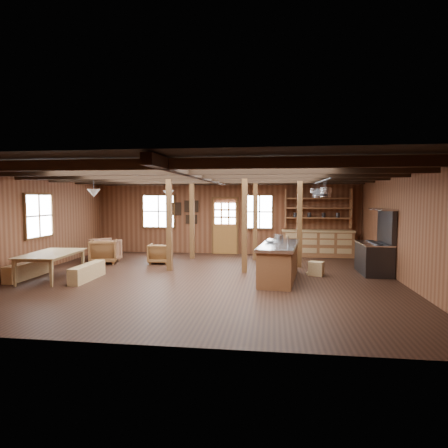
{
  "coord_description": "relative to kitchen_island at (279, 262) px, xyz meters",
  "views": [
    {
      "loc": [
        1.79,
        -9.56,
        2.12
      ],
      "look_at": [
        0.43,
        0.84,
        1.39
      ],
      "focal_mm": 30.0,
      "sensor_mm": 36.0,
      "label": 1
    }
  ],
  "objects": [
    {
      "name": "notice_boards",
      "position": [
        -3.46,
        4.34,
        1.16
      ],
      "size": [
        1.08,
        0.03,
        0.9
      ],
      "color": "white",
      "rests_on": "wall_back"
    },
    {
      "name": "back_door",
      "position": [
        -1.96,
        4.34,
        0.4
      ],
      "size": [
        1.02,
        0.08,
        2.15
      ],
      "color": "brown",
      "rests_on": "floor"
    },
    {
      "name": "ceiling_joists",
      "position": [
        -1.96,
        0.06,
        2.2
      ],
      "size": [
        9.8,
        8.82,
        0.18
      ],
      "color": "black",
      "rests_on": "ceiling"
    },
    {
      "name": "bench_aisle",
      "position": [
        -4.91,
        -0.66,
        -0.27
      ],
      "size": [
        0.28,
        1.49,
        0.41
      ],
      "primitive_type": "cube",
      "color": "#987245",
      "rests_on": "floor"
    },
    {
      "name": "step_stool",
      "position": [
        1.02,
        0.67,
        -0.29
      ],
      "size": [
        0.51,
        0.43,
        0.38
      ],
      "primitive_type": "cube",
      "rotation": [
        0.0,
        0.0,
        -0.33
      ],
      "color": "#987245",
      "rests_on": "floor"
    },
    {
      "name": "timber_posts",
      "position": [
        -1.44,
        1.97,
        0.92
      ],
      "size": [
        3.95,
        2.35,
        2.8
      ],
      "color": "#452D13",
      "rests_on": "floor"
    },
    {
      "name": "window_left",
      "position": [
        -6.92,
        0.39,
        1.12
      ],
      "size": [
        0.14,
        1.24,
        1.32
      ],
      "color": "white",
      "rests_on": "wall_back"
    },
    {
      "name": "pot_rack",
      "position": [
        1.04,
        0.08,
        1.8
      ],
      "size": [
        0.44,
        3.0,
        0.44
      ],
      "color": "#2B2B2D",
      "rests_on": "ceiling"
    },
    {
      "name": "window_back_left",
      "position": [
        -4.56,
        4.35,
        1.12
      ],
      "size": [
        1.32,
        0.06,
        1.32
      ],
      "color": "white",
      "rests_on": "wall_back"
    },
    {
      "name": "kitchen_island",
      "position": [
        0.0,
        0.0,
        0.0
      ],
      "size": [
        1.18,
        2.59,
        1.2
      ],
      "rotation": [
        0.0,
        0.0,
        -0.12
      ],
      "color": "brown",
      "rests_on": "floor"
    },
    {
      "name": "room",
      "position": [
        -1.96,
        -0.11,
        0.92
      ],
      "size": [
        10.04,
        9.04,
        2.84
      ],
      "color": "black",
      "rests_on": "ground"
    },
    {
      "name": "back_counter",
      "position": [
        1.44,
        4.09,
        0.12
      ],
      "size": [
        2.55,
        0.6,
        2.45
      ],
      "color": "brown",
      "rests_on": "floor"
    },
    {
      "name": "armchair_c",
      "position": [
        -5.72,
        2.14,
        -0.09
      ],
      "size": [
        1.17,
        1.17,
        0.77
      ],
      "primitive_type": "imported",
      "rotation": [
        0.0,
        0.0,
        2.45
      ],
      "color": "brown",
      "rests_on": "floor"
    },
    {
      "name": "armchair_b",
      "position": [
        -3.8,
        1.99,
        -0.16
      ],
      "size": [
        0.75,
        0.77,
        0.64
      ],
      "primitive_type": "imported",
      "rotation": [
        0.0,
        0.0,
        3.25
      ],
      "color": "brown",
      "rests_on": "floor"
    },
    {
      "name": "bench_wall",
      "position": [
        -6.61,
        -0.66,
        -0.27
      ],
      "size": [
        0.29,
        1.54,
        0.42
      ],
      "primitive_type": "cube",
      "color": "#987245",
      "rests_on": "floor"
    },
    {
      "name": "commercial_range",
      "position": [
        2.69,
        1.14,
        0.12
      ],
      "size": [
        0.78,
        1.48,
        1.83
      ],
      "color": "#2B2B2D",
      "rests_on": "floor"
    },
    {
      "name": "counter_pot",
      "position": [
        -0.0,
        0.78,
        0.54
      ],
      "size": [
        0.27,
        0.27,
        0.16
      ],
      "primitive_type": "cylinder",
      "color": "#B3B6BA",
      "rests_on": "kitchen_island"
    },
    {
      "name": "dining_table",
      "position": [
        -5.86,
        -0.66,
        -0.13
      ],
      "size": [
        1.25,
        2.05,
        0.69
      ],
      "primitive_type": "imported",
      "rotation": [
        0.0,
        0.0,
        1.65
      ],
      "color": "olive",
      "rests_on": "floor"
    },
    {
      "name": "pendant_lamps",
      "position": [
        -4.21,
        0.89,
        1.77
      ],
      "size": [
        1.86,
        2.36,
        0.66
      ],
      "color": "#2B2B2D",
      "rests_on": "ceiling"
    },
    {
      "name": "window_back_right",
      "position": [
        -0.66,
        4.35,
        1.12
      ],
      "size": [
        1.02,
        0.06,
        1.32
      ],
      "color": "white",
      "rests_on": "wall_back"
    },
    {
      "name": "bowl",
      "position": [
        -0.24,
        0.22,
        0.49
      ],
      "size": [
        0.35,
        0.35,
        0.06
      ],
      "primitive_type": "imported",
      "rotation": [
        0.0,
        0.0,
        0.43
      ],
      "color": "silver",
      "rests_on": "kitchen_island"
    },
    {
      "name": "armchair_a",
      "position": [
        -5.6,
        1.74,
        -0.09
      ],
      "size": [
        1.06,
        1.07,
        0.77
      ],
      "primitive_type": "imported",
      "rotation": [
        0.0,
        0.0,
        3.48
      ],
      "color": "brown",
      "rests_on": "floor"
    }
  ]
}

